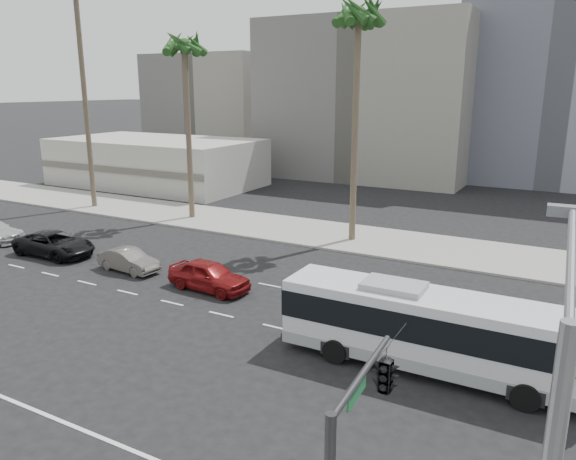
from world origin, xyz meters
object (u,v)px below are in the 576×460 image
Objects in this scene: palm_near at (358,20)px; palm_mid at (185,50)px; car_b at (129,260)px; city_bus at (429,328)px; traffic_signal at (380,385)px; car_a at (209,275)px; car_c at (55,244)px.

palm_near is 14.14m from palm_mid.
city_bus is at bearing -94.91° from car_b.
palm_mid reaches higher than traffic_signal.
car_a is 5.95m from car_b.
city_bus is 0.77× the size of palm_mid.
palm_near reaches higher than palm_mid.
palm_near is (15.35, 12.24, 13.77)m from car_c.
car_a is 0.32× the size of palm_mid.
palm_mid is (-11.04, 12.54, 12.40)m from car_a.
city_bus is at bearing -98.35° from car_c.
car_a is 0.82× the size of traffic_signal.
traffic_signal is at bearing -128.65° from car_a.
car_b is 0.72× the size of car_c.
car_b is 6.37m from car_c.
city_bus is 22.10m from palm_near.
city_bus is 10.37m from traffic_signal.
palm_near is (-10.75, 25.18, 9.76)m from traffic_signal.
car_a is at bearing -48.63° from palm_mid.
palm_near reaches higher than car_a.
car_c is at bearing 94.64° from car_b.
car_b is (-5.95, 0.23, -0.14)m from car_a.
city_bus is 0.70× the size of palm_near.
car_c is 23.98m from palm_near.
car_c is at bearing 172.51° from city_bus.
car_c is at bearing 150.73° from traffic_signal.
palm_mid is at bearing 179.75° from palm_near.
car_c is 17.54m from palm_mid.
traffic_signal reaches higher than car_b.
traffic_signal reaches higher than city_bus.
city_bus is 30.32m from palm_mid.
car_a is at bearing 166.59° from city_bus.
traffic_signal is 29.06m from palm_near.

